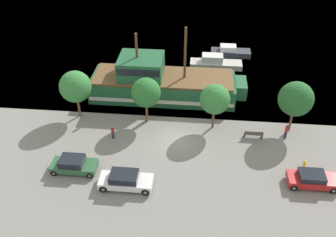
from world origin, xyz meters
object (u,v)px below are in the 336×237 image
(pirate_ship, at_px, (160,83))
(pedestrian_walking_far, at_px, (113,132))
(parked_car_curb_mid, at_px, (312,179))
(moored_boat_dockside, at_px, (215,63))
(moored_boat_outer, at_px, (230,52))
(parked_car_curb_front, at_px, (74,165))
(fire_hydrant, at_px, (304,164))
(bench_promenade_east, at_px, (254,134))
(parked_car_curb_rear, at_px, (125,180))
(pedestrian_walking_near, at_px, (286,131))

(pirate_ship, distance_m, pedestrian_walking_far, 9.57)
(parked_car_curb_mid, bearing_deg, pedestrian_walking_far, 165.31)
(moored_boat_dockside, height_order, moored_boat_outer, moored_boat_dockside)
(moored_boat_dockside, bearing_deg, moored_boat_outer, 59.37)
(parked_car_curb_front, relative_size, pedestrian_walking_far, 2.68)
(pirate_ship, bearing_deg, moored_boat_dockside, 50.65)
(pirate_ship, relative_size, moored_boat_outer, 3.24)
(fire_hydrant, bearing_deg, bench_promenade_east, 136.91)
(parked_car_curb_front, distance_m, parked_car_curb_rear, 5.31)
(moored_boat_outer, relative_size, parked_car_curb_front, 1.35)
(pirate_ship, relative_size, parked_car_curb_rear, 3.90)
(parked_car_curb_front, xyz_separation_m, parked_car_curb_rear, (5.08, -1.55, 0.04))
(pirate_ship, xyz_separation_m, parked_car_curb_front, (-6.46, -13.69, -1.07))
(pirate_ship, distance_m, bench_promenade_east, 12.72)
(moored_boat_dockside, relative_size, parked_car_curb_front, 1.68)
(moored_boat_dockside, bearing_deg, parked_car_curb_rear, -108.82)
(fire_hydrant, bearing_deg, moored_boat_outer, 104.42)
(parked_car_curb_rear, relative_size, pedestrian_walking_far, 2.99)
(moored_boat_outer, bearing_deg, moored_boat_dockside, -120.63)
(pirate_ship, bearing_deg, parked_car_curb_front, -115.24)
(moored_boat_dockside, relative_size, moored_boat_outer, 1.25)
(parked_car_curb_front, bearing_deg, moored_boat_outer, 59.10)
(parked_car_curb_rear, distance_m, bench_promenade_east, 14.18)
(parked_car_curb_front, distance_m, bench_promenade_east, 17.99)
(moored_boat_outer, height_order, parked_car_curb_front, moored_boat_outer)
(parked_car_curb_front, distance_m, pedestrian_walking_far, 5.62)
(pirate_ship, bearing_deg, parked_car_curb_rear, -95.16)
(parked_car_curb_rear, distance_m, fire_hydrant, 16.50)
(pedestrian_walking_near, bearing_deg, parked_car_curb_rear, -151.21)
(parked_car_curb_mid, bearing_deg, bench_promenade_east, 125.03)
(moored_boat_outer, bearing_deg, parked_car_curb_mid, -76.55)
(pirate_ship, relative_size, pedestrian_walking_near, 10.83)
(pirate_ship, height_order, parked_car_curb_front, pirate_ship)
(pedestrian_walking_near, relative_size, pedestrian_walking_far, 1.08)
(pedestrian_walking_near, bearing_deg, fire_hydrant, -76.10)
(pirate_ship, height_order, parked_car_curb_rear, pirate_ship)
(moored_boat_outer, relative_size, pedestrian_walking_near, 3.34)
(parked_car_curb_mid, distance_m, pedestrian_walking_near, 6.66)
(parked_car_curb_mid, bearing_deg, parked_car_curb_front, -179.69)
(parked_car_curb_rear, height_order, pedestrian_walking_near, pedestrian_walking_near)
(moored_boat_dockside, bearing_deg, pedestrian_walking_near, -64.82)
(pirate_ship, distance_m, pedestrian_walking_near, 15.32)
(pirate_ship, distance_m, parked_car_curb_mid, 20.09)
(parked_car_curb_rear, bearing_deg, pedestrian_walking_near, 28.79)
(fire_hydrant, height_order, pedestrian_walking_far, pedestrian_walking_far)
(fire_hydrant, xyz_separation_m, bench_promenade_east, (-4.29, 4.01, 0.03))
(parked_car_curb_mid, xyz_separation_m, pedestrian_walking_far, (-18.68, 4.90, 0.10))
(moored_boat_outer, relative_size, parked_car_curb_rear, 1.20)
(moored_boat_outer, xyz_separation_m, fire_hydrant, (5.91, -22.96, -0.16))
(pirate_ship, relative_size, parked_car_curb_front, 4.36)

